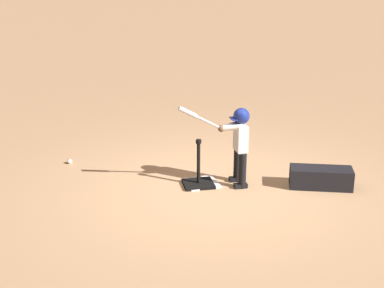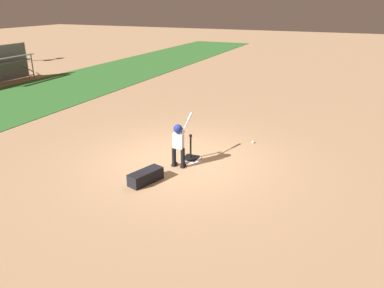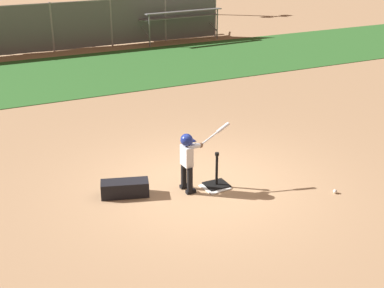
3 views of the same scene
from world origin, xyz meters
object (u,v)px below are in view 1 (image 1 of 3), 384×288
Objects in this scene: batter_child at (238,137)px; equipment_bag at (321,178)px; baseball at (70,161)px; batting_tee at (198,179)px.

batter_child is 1.28m from equipment_bag.
equipment_bag reaches higher than baseball.
batting_tee is 0.80× the size of equipment_bag.
batter_child reaches higher than batting_tee.
batter_child is 15.93× the size of baseball.
batting_tee is at bearing 4.32° from equipment_bag.
equipment_bag is (-3.41, 1.56, 0.10)m from baseball.
baseball is (1.78, -1.18, -0.06)m from batting_tee.
batting_tee is at bearing 146.38° from baseball.
batter_child is at bearing 2.02° from equipment_bag.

